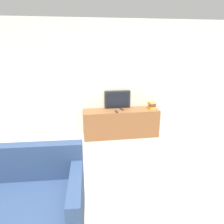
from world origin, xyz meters
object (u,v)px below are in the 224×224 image
(tv_stand, at_px, (121,123))
(television, at_px, (117,99))
(book_stack, at_px, (152,105))
(remote_on_stand, at_px, (122,109))
(remote_secondary, at_px, (116,112))

(tv_stand, height_order, television, television)
(television, xyz_separation_m, book_stack, (0.77, -0.20, -0.12))
(tv_stand, height_order, remote_on_stand, remote_on_stand)
(book_stack, bearing_deg, tv_stand, 179.05)
(remote_on_stand, bearing_deg, television, 113.80)
(remote_secondary, bearing_deg, television, 76.10)
(television, height_order, remote_secondary, television)
(tv_stand, distance_m, remote_on_stand, 0.33)
(television, distance_m, book_stack, 0.81)
(television, height_order, book_stack, television)
(tv_stand, relative_size, book_stack, 7.81)
(tv_stand, bearing_deg, television, 104.47)
(book_stack, height_order, remote_on_stand, book_stack)
(tv_stand, bearing_deg, remote_secondary, -133.95)
(television, distance_m, remote_on_stand, 0.27)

